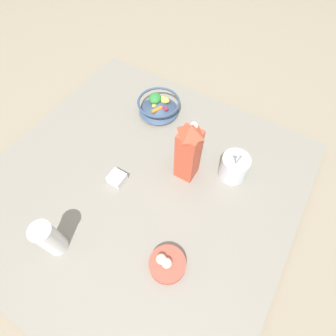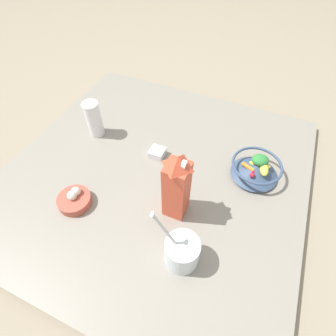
% 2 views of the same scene
% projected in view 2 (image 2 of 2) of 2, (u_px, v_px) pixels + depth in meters
% --- Properties ---
extents(ground_plane, '(6.00, 6.00, 0.00)m').
position_uv_depth(ground_plane, '(156.00, 178.00, 1.05)').
color(ground_plane, gray).
extents(countertop, '(1.12, 1.12, 0.04)m').
position_uv_depth(countertop, '(155.00, 175.00, 1.03)').
color(countertop, gray).
rests_on(countertop, ground_plane).
extents(fruit_bowl, '(0.19, 0.19, 0.09)m').
position_uv_depth(fruit_bowl, '(256.00, 168.00, 0.98)').
color(fruit_bowl, '#384C6B').
rests_on(fruit_bowl, countertop).
extents(milk_carton, '(0.07, 0.07, 0.27)m').
position_uv_depth(milk_carton, '(177.00, 186.00, 0.81)').
color(milk_carton, '#CC4C33').
rests_on(milk_carton, countertop).
extents(yogurt_tub, '(0.10, 0.14, 0.25)m').
position_uv_depth(yogurt_tub, '(182.00, 251.00, 0.76)').
color(yogurt_tub, silver).
rests_on(yogurt_tub, countertop).
extents(drinking_cup, '(0.07, 0.07, 0.16)m').
position_uv_depth(drinking_cup, '(94.00, 118.00, 1.10)').
color(drinking_cup, white).
rests_on(drinking_cup, countertop).
extents(spice_jar, '(0.06, 0.06, 0.03)m').
position_uv_depth(spice_jar, '(157.00, 153.00, 1.06)').
color(spice_jar, silver).
rests_on(spice_jar, countertop).
extents(garlic_bowl, '(0.12, 0.12, 0.06)m').
position_uv_depth(garlic_bowl, '(75.00, 200.00, 0.91)').
color(garlic_bowl, '#B24C3D').
rests_on(garlic_bowl, countertop).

